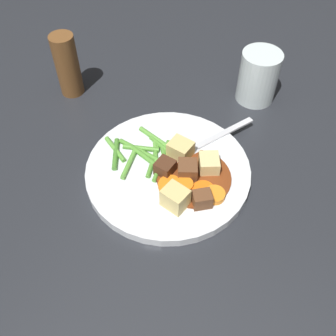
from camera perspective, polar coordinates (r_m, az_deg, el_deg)
ground_plane at (r=0.61m, az=0.00°, el=-0.91°), size 3.00×3.00×0.00m
dinner_plate at (r=0.60m, az=0.00°, el=-0.46°), size 0.25×0.25×0.02m
stew_sauce at (r=0.58m, az=3.58°, el=-1.68°), size 0.11×0.11×0.00m
carrot_slice_0 at (r=0.57m, az=2.38°, el=-2.63°), size 0.04×0.04×0.01m
carrot_slice_1 at (r=0.57m, az=0.31°, el=-2.58°), size 0.05×0.05×0.01m
carrot_slice_2 at (r=0.57m, az=5.12°, el=-3.32°), size 0.05×0.05×0.01m
carrot_slice_3 at (r=0.56m, az=6.80°, el=-3.91°), size 0.04×0.04×0.01m
potato_chunk_0 at (r=0.59m, az=5.98°, el=0.62°), size 0.04×0.04×0.02m
potato_chunk_1 at (r=0.60m, az=1.83°, el=2.67°), size 0.04×0.03×0.03m
potato_chunk_2 at (r=0.54m, az=1.06°, el=-4.38°), size 0.04×0.04×0.03m
meat_chunk_0 at (r=0.55m, az=4.97°, el=-4.53°), size 0.03×0.03×0.02m
meat_chunk_1 at (r=0.58m, az=-0.04°, el=-0.08°), size 0.03×0.03×0.02m
meat_chunk_2 at (r=0.58m, az=3.05°, el=0.01°), size 0.04×0.04×0.03m
green_bean_0 at (r=0.61m, az=-1.79°, el=1.60°), size 0.04×0.06×0.01m
green_bean_1 at (r=0.60m, az=-5.71°, el=0.57°), size 0.02×0.06×0.01m
green_bean_2 at (r=0.60m, az=-0.96°, el=1.11°), size 0.02×0.08×0.01m
green_bean_3 at (r=0.62m, az=-7.69°, el=2.73°), size 0.05×0.04×0.01m
green_bean_4 at (r=0.62m, az=-0.85°, el=3.11°), size 0.05×0.03×0.01m
green_bean_5 at (r=0.61m, az=-2.86°, el=1.69°), size 0.07×0.03×0.01m
green_bean_6 at (r=0.62m, az=-3.95°, el=2.90°), size 0.06×0.03×0.01m
green_bean_7 at (r=0.60m, az=-2.21°, el=1.06°), size 0.02×0.06×0.01m
green_bean_8 at (r=0.63m, az=-1.50°, el=4.09°), size 0.08×0.03×0.01m
green_bean_9 at (r=0.62m, az=-7.61°, el=2.04°), size 0.04×0.06×0.01m
green_bean_10 at (r=0.61m, az=-0.52°, el=1.59°), size 0.04×0.05×0.01m
green_bean_11 at (r=0.62m, az=-4.03°, el=2.49°), size 0.08×0.02×0.01m
fork at (r=0.63m, az=5.71°, el=3.82°), size 0.10×0.16×0.00m
water_glass at (r=0.73m, az=12.98°, el=12.80°), size 0.07×0.07×0.09m
pepper_mill at (r=0.74m, az=-14.43°, el=14.25°), size 0.04×0.04×0.12m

